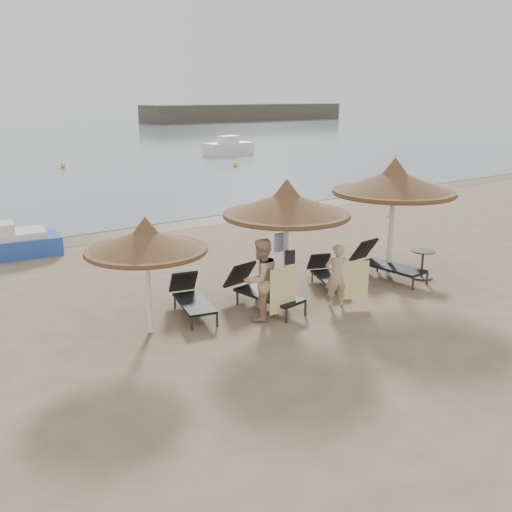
{
  "coord_description": "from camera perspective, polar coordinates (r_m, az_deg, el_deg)",
  "views": [
    {
      "loc": [
        -8.06,
        -9.56,
        4.85
      ],
      "look_at": [
        -0.22,
        1.2,
        1.05
      ],
      "focal_mm": 40.0,
      "sensor_mm": 36.0,
      "label": 1
    }
  ],
  "objects": [
    {
      "name": "buoy_mid",
      "position": [
        41.08,
        -18.75,
        8.58
      ],
      "size": [
        0.38,
        0.38,
        0.38
      ],
      "primitive_type": "sphere",
      "color": "yellow",
      "rests_on": "ground"
    },
    {
      "name": "towel_left",
      "position": [
        12.49,
        2.75,
        -3.4
      ],
      "size": [
        0.74,
        0.03,
        1.04
      ],
      "rotation": [
        0.0,
        0.0,
        0.02
      ],
      "color": "yellow",
      "rests_on": "ground"
    },
    {
      "name": "buoy_right",
      "position": [
        39.68,
        -2.06,
        9.14
      ],
      "size": [
        0.35,
        0.35,
        0.35
      ],
      "primitive_type": "sphere",
      "color": "yellow",
      "rests_on": "ground"
    },
    {
      "name": "pedal_boat",
      "position": [
        19.12,
        -22.57,
        1.22
      ],
      "size": [
        2.45,
        1.63,
        1.07
      ],
      "rotation": [
        0.0,
        0.0,
        -0.12
      ],
      "color": "#284CB0",
      "rests_on": "ground"
    },
    {
      "name": "wet_sand_strip",
      "position": [
        21.16,
        -12.71,
        2.29
      ],
      "size": [
        200.0,
        1.6,
        0.01
      ],
      "primitive_type": "cube",
      "color": "brown",
      "rests_on": "ground"
    },
    {
      "name": "lounger_near_right",
      "position": [
        15.01,
        7.02,
        -1.69
      ],
      "size": [
        1.11,
        1.74,
        0.74
      ],
      "rotation": [
        0.0,
        0.0,
        -0.37
      ],
      "color": "#303031",
      "rests_on": "ground"
    },
    {
      "name": "palapa_right",
      "position": [
        15.61,
        13.63,
        7.15
      ],
      "size": [
        3.28,
        3.28,
        3.25
      ],
      "rotation": [
        0.0,
        0.0,
        0.42
      ],
      "color": "white",
      "rests_on": "ground"
    },
    {
      "name": "side_table",
      "position": [
        16.15,
        16.28,
        -0.86
      ],
      "size": [
        0.64,
        0.64,
        0.77
      ],
      "rotation": [
        0.0,
        0.0,
        -0.39
      ],
      "color": "#303031",
      "rests_on": "ground"
    },
    {
      "name": "person_left",
      "position": [
        12.43,
        0.5,
        -1.74
      ],
      "size": [
        1.05,
        0.74,
        2.15
      ],
      "primitive_type": "imported",
      "rotation": [
        0.0,
        0.0,
        3.25
      ],
      "color": "tan",
      "rests_on": "ground"
    },
    {
      "name": "bag_patterned",
      "position": [
        13.62,
        2.54,
        1.4
      ],
      "size": [
        0.35,
        0.13,
        0.44
      ],
      "rotation": [
        0.0,
        0.0,
        0.05
      ],
      "color": "white",
      "rests_on": "ground"
    },
    {
      "name": "lounger_far_left",
      "position": [
        13.14,
        -6.52,
        -4.08
      ],
      "size": [
        1.04,
        1.97,
        0.84
      ],
      "rotation": [
        0.0,
        0.0,
        -0.24
      ],
      "color": "#303031",
      "rests_on": "ground"
    },
    {
      "name": "lounger_near_left",
      "position": [
        13.42,
        0.42,
        -3.32
      ],
      "size": [
        0.99,
        2.19,
        0.95
      ],
      "rotation": [
        0.0,
        0.0,
        0.14
      ],
      "color": "#303031",
      "rests_on": "ground"
    },
    {
      "name": "palapa_left",
      "position": [
        11.72,
        -10.93,
        1.48
      ],
      "size": [
        2.51,
        2.51,
        2.49
      ],
      "rotation": [
        0.0,
        0.0,
        -0.32
      ],
      "color": "white",
      "rests_on": "ground"
    },
    {
      "name": "towel_right",
      "position": [
        13.53,
        9.83,
        -2.39
      ],
      "size": [
        0.59,
        0.35,
        0.94
      ],
      "rotation": [
        0.0,
        0.0,
        -0.52
      ],
      "color": "yellow",
      "rests_on": "ground"
    },
    {
      "name": "ground",
      "position": [
        13.41,
        3.8,
        -5.3
      ],
      "size": [
        160.0,
        160.0,
        0.0
      ],
      "primitive_type": "plane",
      "color": "#8D7559",
      "rests_on": "ground"
    },
    {
      "name": "palapa_center",
      "position": [
        13.28,
        3.07,
        5.14
      ],
      "size": [
        3.0,
        3.0,
        2.97
      ],
      "rotation": [
        0.0,
        0.0,
        -0.29
      ],
      "color": "white",
      "rests_on": "ground"
    },
    {
      "name": "bag_dark",
      "position": [
        13.45,
        3.42,
        -0.13
      ],
      "size": [
        0.25,
        0.12,
        0.34
      ],
      "rotation": [
        0.0,
        0.0,
        -0.17
      ],
      "color": "black",
      "rests_on": "ground"
    },
    {
      "name": "person_right",
      "position": [
        13.39,
        8.07,
        -1.45
      ],
      "size": [
        0.97,
        0.84,
        1.77
      ],
      "primitive_type": "imported",
      "rotation": [
        0.0,
        0.0,
        2.68
      ],
      "color": "tan",
      "rests_on": "ground"
    },
    {
      "name": "lounger_far_right",
      "position": [
        15.91,
        12.7,
        -0.6
      ],
      "size": [
        0.89,
        2.19,
        0.96
      ],
      "rotation": [
        0.0,
        0.0,
        0.09
      ],
      "color": "#303031",
      "rests_on": "ground"
    }
  ]
}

